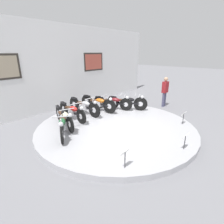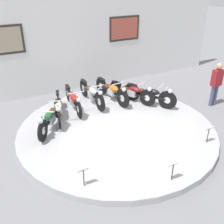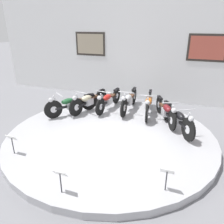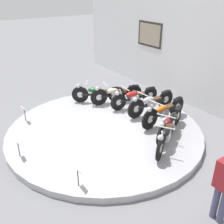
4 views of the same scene
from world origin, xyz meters
name	(u,v)px [view 3 (image 3 of 4)]	position (x,y,z in m)	size (l,w,h in m)	color
ground_plane	(111,138)	(0.00, 0.00, 0.00)	(60.00, 60.00, 0.00)	slate
display_platform	(111,135)	(0.00, 0.00, 0.09)	(5.90, 5.90, 0.18)	#ADADB2
back_wall	(144,51)	(0.00, 3.91, 2.07)	(14.00, 0.22, 4.14)	white
motorcycle_green	(71,104)	(-1.78, 0.83, 0.56)	(1.18, 1.64, 0.78)	black
motorcycle_cream	(89,100)	(-1.36, 1.36, 0.56)	(0.67, 1.92, 0.79)	black
motorcycle_red	(108,99)	(-0.74, 1.72, 0.55)	(0.54, 1.96, 0.78)	black
motorcycle_silver	(129,100)	(0.00, 1.85, 0.58)	(0.54, 2.02, 0.81)	black
motorcycle_orange	(149,104)	(0.74, 1.72, 0.58)	(0.54, 2.01, 0.81)	black
motorcycle_maroon	(166,110)	(1.37, 1.36, 0.55)	(0.87, 1.80, 0.78)	black
motorcycle_black	(177,118)	(1.77, 0.83, 0.57)	(1.09, 1.73, 0.80)	black
info_placard_front_left	(12,140)	(-1.82, -1.86, 0.55)	(0.26, 0.11, 0.51)	#333338
info_placard_front_centre	(60,176)	(0.00, -2.60, 0.55)	(0.26, 0.11, 0.51)	#333338
info_placard_front_right	(167,174)	(1.82, -1.86, 0.55)	(0.26, 0.11, 0.51)	#333338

